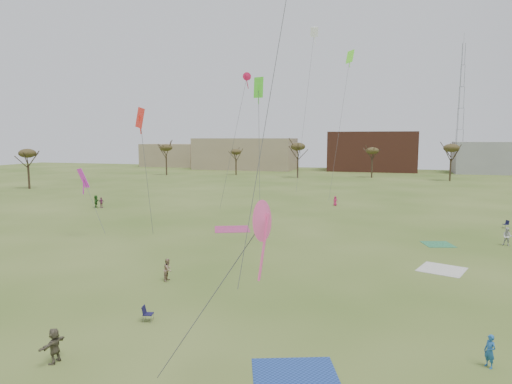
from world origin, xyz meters
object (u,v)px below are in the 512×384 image
(flyer_near_right, at_px, (490,351))
(camp_chair_center, at_px, (148,317))
(camp_chair_right, at_px, (506,226))
(radio_tower, at_px, (460,108))

(flyer_near_right, relative_size, camp_chair_center, 1.69)
(camp_chair_center, bearing_deg, flyer_near_right, -102.49)
(flyer_near_right, xyz_separation_m, camp_chair_right, (8.07, 34.27, -0.48))
(flyer_near_right, xyz_separation_m, camp_chair_center, (-16.77, 0.04, -0.48))
(camp_chair_right, relative_size, radio_tower, 0.02)
(flyer_near_right, height_order, camp_chair_right, flyer_near_right)
(camp_chair_center, distance_m, camp_chair_right, 42.29)
(flyer_near_right, xyz_separation_m, radio_tower, (14.97, 127.59, 18.47))
(camp_chair_right, bearing_deg, radio_tower, 144.94)
(camp_chair_center, bearing_deg, camp_chair_right, -48.31)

